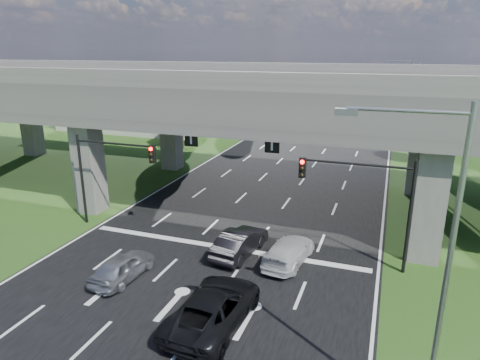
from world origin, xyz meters
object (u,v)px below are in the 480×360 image
Objects in this scene: car_silver at (123,267)px; car_dark at (240,242)px; signal_left at (108,165)px; streetlight_beyond at (406,93)px; streetlight_near at (434,255)px; car_trailing at (214,308)px; streetlight_far at (409,110)px; car_white at (289,251)px; signal_right at (367,192)px.

car_dark is (4.65, 4.51, 0.07)m from car_silver.
signal_left is 0.60× the size of streetlight_beyond.
streetlight_near reaches higher than signal_left.
streetlight_beyond is at bearing -97.41° from car_trailing.
streetlight_far is 28.90m from car_trailing.
car_white is (-5.99, 9.00, -5.15)m from streetlight_near.
streetlight_near is at bearing 130.73° from car_white.
car_silver is at bearing 161.53° from streetlight_near.
car_trailing is at bearing -100.04° from streetlight_beyond.
car_white is at bearing -145.77° from car_silver.
car_silver is at bearing -50.63° from signal_left.
car_white is (2.80, 0.00, -0.08)m from car_dark.
signal_right reaches higher than car_dark.
signal_right and signal_left have the same top height.
signal_right is 36.17m from streetlight_beyond.
streetlight_near is at bearing 142.02° from car_dark.
streetlight_beyond is at bearing -92.14° from car_white.
signal_left is at bearing 1.77° from car_dark.
signal_left is 9.79m from car_dark.
car_trailing reaches higher than car_white.
signal_left is 40.30m from streetlight_beyond.
streetlight_near is at bearing -77.12° from signal_right.
signal_left reaches higher than car_trailing.
car_trailing is (5.77, -1.89, 0.12)m from car_silver.
streetlight_near is at bearing 164.60° from car_silver.
signal_left is 7.86m from car_silver.
streetlight_far is (2.27, 20.06, 1.66)m from signal_right.
car_silver is (-13.45, -41.51, -5.15)m from streetlight_beyond.
streetlight_far is 1.00× the size of streetlight_beyond.
signal_left is 12.46m from car_white.
streetlight_far is (0.00, 30.00, 0.00)m from streetlight_near.
car_silver is 0.88× the size of car_dark.
streetlight_near is at bearing 163.92° from car_trailing.
streetlight_far is 16.00m from streetlight_beyond.
signal_right reaches higher than car_trailing.
car_dark is at bearing -5.90° from signal_left.
streetlight_far is at bearing 90.00° from streetlight_near.
streetlight_beyond is (17.92, 36.06, 1.66)m from signal_left.
streetlight_beyond is 43.93m from car_silver.
streetlight_far is at bearing -105.06° from car_dark.
signal_left is at bearing 150.98° from streetlight_near.
streetlight_near is 2.22× the size of car_dark.
streetlight_far is 1.76× the size of car_trailing.
streetlight_far reaches higher than car_silver.
car_dark is (-6.53, -0.94, -3.42)m from signal_right.
streetlight_far reaches higher than signal_right.
streetlight_near is at bearing -90.00° from streetlight_beyond.
streetlight_near is 2.18× the size of car_white.
car_silver is at bearing 51.78° from car_dark.
streetlight_near reaches higher than car_dark.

